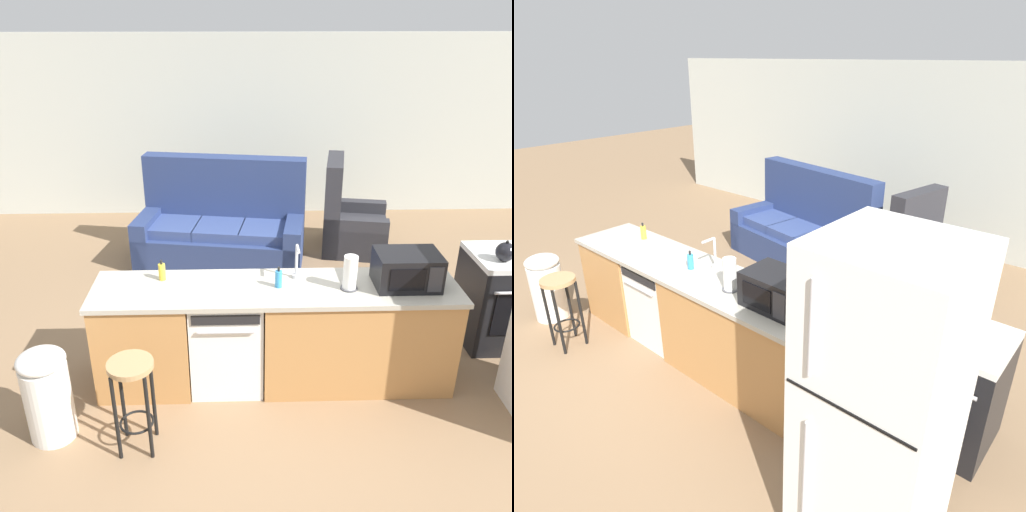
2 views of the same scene
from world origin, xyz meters
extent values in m
plane|color=#896B4C|center=(0.00, 0.00, 0.00)|extent=(24.00, 24.00, 0.00)
cube|color=beige|center=(0.30, 4.20, 1.30)|extent=(10.00, 0.06, 2.60)
cube|color=#B77F47|center=(-0.93, 0.00, 0.43)|extent=(0.75, 0.62, 0.86)
cube|color=#B77F47|center=(0.83, 0.00, 0.43)|extent=(1.55, 0.62, 0.86)
cube|color=#ADA899|center=(0.15, 0.00, 0.88)|extent=(2.94, 0.66, 0.04)
cube|color=#49331C|center=(0.15, 0.00, 0.04)|extent=(2.86, 0.56, 0.08)
cube|color=white|center=(-0.25, 0.00, 0.42)|extent=(0.58, 0.58, 0.84)
cube|color=black|center=(-0.25, -0.30, 0.78)|extent=(0.52, 0.01, 0.08)
cylinder|color=#B2B2B7|center=(-0.25, -0.31, 0.68)|extent=(0.44, 0.02, 0.02)
cube|color=black|center=(2.35, 0.55, 0.42)|extent=(0.76, 0.64, 0.85)
cube|color=black|center=(2.35, 0.22, 0.47)|extent=(0.53, 0.01, 0.43)
cylinder|color=silver|center=(2.35, 0.20, 0.70)|extent=(0.61, 0.03, 0.03)
cube|color=white|center=(2.35, 0.55, 0.88)|extent=(0.76, 0.64, 0.05)
torus|color=black|center=(2.18, 0.42, 0.89)|extent=(0.16, 0.16, 0.01)
torus|color=black|center=(2.52, 0.42, 0.89)|extent=(0.16, 0.16, 0.01)
torus|color=black|center=(2.18, 0.68, 0.89)|extent=(0.16, 0.16, 0.01)
torus|color=black|center=(2.52, 0.68, 0.89)|extent=(0.16, 0.16, 0.01)
cube|color=white|center=(2.35, -0.55, 0.96)|extent=(0.72, 0.70, 1.92)
cylinder|color=#B2B2B7|center=(2.15, -0.92, 1.55)|extent=(0.02, 0.02, 0.51)
cylinder|color=#B2B2B7|center=(2.15, -0.92, 0.59)|extent=(0.02, 0.02, 0.83)
cube|color=black|center=(2.35, -0.90, 1.19)|extent=(0.68, 0.01, 0.01)
cube|color=black|center=(1.19, 0.00, 1.04)|extent=(0.50, 0.36, 0.28)
cube|color=black|center=(1.14, -0.18, 1.04)|extent=(0.27, 0.01, 0.18)
cube|color=#2D2D33|center=(1.36, -0.18, 1.04)|extent=(0.11, 0.01, 0.21)
cylinder|color=silver|center=(0.32, 0.16, 0.92)|extent=(0.07, 0.07, 0.03)
cylinder|color=silver|center=(0.32, 0.16, 1.06)|extent=(0.02, 0.02, 0.26)
cylinder|color=silver|center=(0.32, 0.09, 1.19)|extent=(0.02, 0.14, 0.02)
cylinder|color=#4C4C51|center=(0.72, -0.05, 0.91)|extent=(0.14, 0.14, 0.01)
cylinder|color=white|center=(0.72, -0.05, 1.05)|extent=(0.11, 0.11, 0.27)
cylinder|color=#338CCC|center=(0.17, 0.00, 0.97)|extent=(0.06, 0.06, 0.14)
cylinder|color=black|center=(0.17, 0.00, 1.06)|extent=(0.02, 0.02, 0.04)
cylinder|color=yellow|center=(-0.77, 0.16, 0.97)|extent=(0.06, 0.06, 0.14)
cylinder|color=black|center=(-0.77, 0.16, 1.06)|extent=(0.02, 0.02, 0.04)
sphere|color=black|center=(2.18, 0.42, 0.99)|extent=(0.17, 0.17, 0.17)
sphere|color=black|center=(2.18, 0.42, 1.08)|extent=(0.03, 0.03, 0.03)
cone|color=black|center=(2.26, 0.42, 1.00)|extent=(0.08, 0.04, 0.06)
cylinder|color=tan|center=(-0.89, -0.75, 0.72)|extent=(0.32, 0.32, 0.04)
cylinder|color=black|center=(-1.00, -0.87, 0.35)|extent=(0.03, 0.03, 0.70)
cylinder|color=black|center=(-0.78, -0.87, 0.35)|extent=(0.03, 0.03, 0.70)
cylinder|color=black|center=(-1.00, -0.64, 0.35)|extent=(0.03, 0.03, 0.70)
cylinder|color=black|center=(-0.78, -0.64, 0.35)|extent=(0.03, 0.03, 0.70)
torus|color=black|center=(-0.89, -0.75, 0.22)|extent=(0.25, 0.25, 0.02)
cylinder|color=white|center=(-1.55, -0.61, 0.31)|extent=(0.34, 0.34, 0.62)
ellipsoid|color=white|center=(-1.55, -0.61, 0.67)|extent=(0.35, 0.35, 0.14)
cube|color=navy|center=(-0.37, 2.33, 0.21)|extent=(2.12, 1.22, 0.42)
cube|color=navy|center=(-0.32, 2.65, 0.64)|extent=(2.01, 0.56, 1.27)
cube|color=navy|center=(-1.26, 2.47, 0.31)|extent=(0.34, 0.92, 0.62)
cube|color=navy|center=(0.52, 2.18, 0.31)|extent=(0.34, 0.92, 0.62)
cube|color=#35477D|center=(-0.92, 2.37, 0.48)|extent=(0.66, 0.71, 0.12)
cube|color=#35477D|center=(-0.38, 2.28, 0.48)|extent=(0.66, 0.71, 0.12)
cube|color=#35477D|center=(0.16, 2.19, 0.48)|extent=(0.66, 0.71, 0.12)
cube|color=#2D2D33|center=(1.37, 2.72, 0.20)|extent=(0.94, 0.98, 0.40)
cube|color=#2D2D33|center=(1.07, 2.77, 0.60)|extent=(0.36, 0.87, 1.20)
cube|color=#2D2D33|center=(1.30, 2.38, 0.28)|extent=(0.82, 0.31, 0.55)
cube|color=#2D2D33|center=(1.43, 3.06, 0.28)|extent=(0.82, 0.31, 0.55)
camera|label=1|loc=(-0.13, -3.80, 2.95)|focal=38.00mm
camera|label=2|loc=(3.14, -2.34, 2.68)|focal=32.00mm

